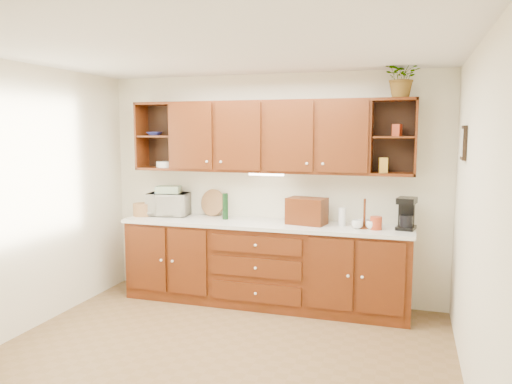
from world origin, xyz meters
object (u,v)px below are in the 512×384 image
Objects in this scene: coffee_maker at (406,214)px; potted_plant at (403,77)px; microwave at (169,204)px; bread_box at (307,211)px.

coffee_maker is 1.40m from potted_plant.
coffee_maker is (2.76, -0.05, 0.02)m from microwave.
coffee_maker is 0.82× the size of potted_plant.
bread_box is 1.71m from potted_plant.
potted_plant is (0.96, 0.04, 1.41)m from bread_box.
coffee_maker reaches higher than bread_box.
potted_plant is (-0.08, 0.00, 1.39)m from coffee_maker.
bread_box is 1.24× the size of coffee_maker.
bread_box is at bearing -12.03° from microwave.
microwave is 1.19× the size of potted_plant.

